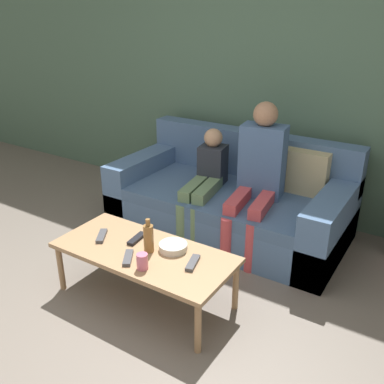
{
  "coord_description": "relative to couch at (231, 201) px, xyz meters",
  "views": [
    {
      "loc": [
        1.51,
        -1.11,
        1.8
      ],
      "look_at": [
        -0.01,
        1.28,
        0.57
      ],
      "focal_mm": 40.0,
      "sensor_mm": 36.0,
      "label": 1
    }
  ],
  "objects": [
    {
      "name": "person_child",
      "position": [
        -0.17,
        -0.16,
        0.22
      ],
      "size": [
        0.31,
        0.69,
        0.87
      ],
      "rotation": [
        0.0,
        0.0,
        0.16
      ],
      "color": "#66845B",
      "rests_on": "ground_plane"
    },
    {
      "name": "tv_remote_2",
      "position": [
        0.34,
        -1.15,
        0.12
      ],
      "size": [
        0.09,
        0.18,
        0.02
      ],
      "rotation": [
        0.0,
        0.0,
        0.27
      ],
      "color": "#47474C",
      "rests_on": "coffee_table"
    },
    {
      "name": "wall_back",
      "position": [
        -0.0,
        0.58,
        1.04
      ],
      "size": [
        12.0,
        0.06,
        2.6
      ],
      "color": "#4C6B56",
      "rests_on": "ground_plane"
    },
    {
      "name": "coffee_table",
      "position": [
        -0.02,
        -1.18,
        0.07
      ],
      "size": [
        1.18,
        0.54,
        0.37
      ],
      "color": "#A87F56",
      "rests_on": "ground_plane"
    },
    {
      "name": "ground_plane",
      "position": [
        -0.0,
        -1.9,
        -0.26
      ],
      "size": [
        22.0,
        22.0,
        0.0
      ],
      "primitive_type": "plane",
      "color": "#70665B"
    },
    {
      "name": "cup_near",
      "position": [
        0.11,
        -1.35,
        0.16
      ],
      "size": [
        0.07,
        0.07,
        0.1
      ],
      "color": "pink",
      "rests_on": "coffee_table"
    },
    {
      "name": "tv_remote_1",
      "position": [
        -0.36,
        -1.2,
        0.12
      ],
      "size": [
        0.13,
        0.17,
        0.02
      ],
      "rotation": [
        0.0,
        0.0,
        0.57
      ],
      "color": "#47474C",
      "rests_on": "coffee_table"
    },
    {
      "name": "couch",
      "position": [
        0.0,
        0.0,
        0.0
      ],
      "size": [
        1.96,
        0.99,
        0.8
      ],
      "color": "#4C6B93",
      "rests_on": "ground_plane"
    },
    {
      "name": "tv_remote_0",
      "position": [
        -0.14,
        -1.1,
        0.12
      ],
      "size": [
        0.07,
        0.17,
        0.02
      ],
      "rotation": [
        0.0,
        0.0,
        0.12
      ],
      "color": "black",
      "rests_on": "coffee_table"
    },
    {
      "name": "person_adult",
      "position": [
        0.27,
        -0.09,
        0.38
      ],
      "size": [
        0.4,
        0.7,
        1.15
      ],
      "rotation": [
        0.0,
        0.0,
        0.13
      ],
      "color": "#C6474C",
      "rests_on": "ground_plane"
    },
    {
      "name": "tv_remote_3",
      "position": [
        -0.03,
        -1.32,
        0.12
      ],
      "size": [
        0.13,
        0.17,
        0.02
      ],
      "rotation": [
        0.0,
        0.0,
        0.57
      ],
      "color": "#47474C",
      "rests_on": "coffee_table"
    },
    {
      "name": "snack_bowl",
      "position": [
        0.14,
        -1.08,
        0.13
      ],
      "size": [
        0.18,
        0.18,
        0.05
      ],
      "color": "beige",
      "rests_on": "coffee_table"
    },
    {
      "name": "bottle",
      "position": [
        0.02,
        -1.17,
        0.21
      ],
      "size": [
        0.06,
        0.06,
        0.23
      ],
      "color": "olive",
      "rests_on": "coffee_table"
    }
  ]
}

